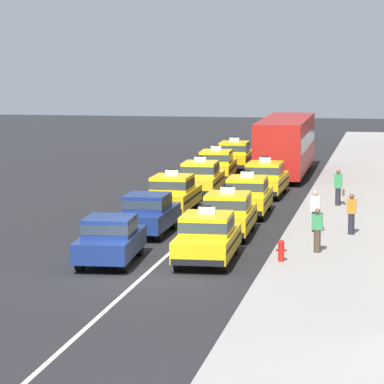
# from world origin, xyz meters

# --- Properties ---
(ground_plane) EXTENTS (160.00, 160.00, 0.00)m
(ground_plane) POSITION_xyz_m (0.00, 0.00, 0.00)
(ground_plane) COLOR #232326
(lane_stripe_left_right) EXTENTS (0.14, 80.00, 0.01)m
(lane_stripe_left_right) POSITION_xyz_m (0.00, 20.00, 0.00)
(lane_stripe_left_right) COLOR silver
(lane_stripe_left_right) RESTS_ON ground
(sidewalk_curb) EXTENTS (4.00, 90.00, 0.15)m
(sidewalk_curb) POSITION_xyz_m (5.60, 15.00, 0.07)
(sidewalk_curb) COLOR #9E9993
(sidewalk_curb) RESTS_ON ground
(sedan_left_nearest) EXTENTS (2.02, 4.40, 1.58)m
(sedan_left_nearest) POSITION_xyz_m (-1.57, 1.95, 0.85)
(sedan_left_nearest) COLOR black
(sedan_left_nearest) RESTS_ON ground
(sedan_left_second) EXTENTS (1.77, 4.30, 1.58)m
(sedan_left_second) POSITION_xyz_m (-1.62, 7.77, 0.85)
(sedan_left_second) COLOR black
(sedan_left_second) RESTS_ON ground
(taxi_left_third) EXTENTS (1.83, 4.56, 1.96)m
(taxi_left_third) POSITION_xyz_m (-1.77, 13.33, 0.88)
(taxi_left_third) COLOR black
(taxi_left_third) RESTS_ON ground
(taxi_left_fourth) EXTENTS (1.94, 4.61, 1.96)m
(taxi_left_fourth) POSITION_xyz_m (-1.59, 19.26, 0.88)
(taxi_left_fourth) COLOR black
(taxi_left_fourth) RESTS_ON ground
(taxi_left_fifth) EXTENTS (2.00, 4.63, 1.96)m
(taxi_left_fifth) POSITION_xyz_m (-1.79, 25.25, 0.88)
(taxi_left_fifth) COLOR black
(taxi_left_fifth) RESTS_ON ground
(taxi_left_sixth) EXTENTS (1.91, 4.60, 1.96)m
(taxi_left_sixth) POSITION_xyz_m (-1.62, 30.92, 0.88)
(taxi_left_sixth) COLOR black
(taxi_left_sixth) RESTS_ON ground
(taxi_right_nearest) EXTENTS (1.94, 4.61, 1.96)m
(taxi_right_nearest) POSITION_xyz_m (1.59, 2.67, 0.88)
(taxi_right_nearest) COLOR black
(taxi_right_nearest) RESTS_ON ground
(taxi_right_second) EXTENTS (1.95, 4.61, 1.96)m
(taxi_right_second) POSITION_xyz_m (1.48, 7.97, 0.88)
(taxi_right_second) COLOR black
(taxi_right_second) RESTS_ON ground
(taxi_right_third) EXTENTS (1.92, 4.60, 1.96)m
(taxi_right_third) POSITION_xyz_m (1.50, 13.36, 0.88)
(taxi_right_third) COLOR black
(taxi_right_third) RESTS_ON ground
(taxi_right_fourth) EXTENTS (1.88, 4.59, 1.96)m
(taxi_right_fourth) POSITION_xyz_m (1.53, 19.61, 0.88)
(taxi_right_fourth) COLOR black
(taxi_right_fourth) RESTS_ON ground
(bus_right_fifth) EXTENTS (2.63, 11.22, 3.22)m
(bus_right_fifth) POSITION_xyz_m (1.61, 28.58, 1.82)
(bus_right_fifth) COLOR black
(bus_right_fifth) RESTS_ON ground
(pedestrian_near_crosswalk) EXTENTS (0.36, 0.24, 1.53)m
(pedestrian_near_crosswalk) POSITION_xyz_m (5.13, 4.41, 0.92)
(pedestrian_near_crosswalk) COLOR #473828
(pedestrian_near_crosswalk) RESTS_ON sidewalk_curb
(pedestrian_mid_block) EXTENTS (0.36, 0.24, 1.56)m
(pedestrian_mid_block) POSITION_xyz_m (6.13, 8.37, 0.94)
(pedestrian_mid_block) COLOR #23232D
(pedestrian_mid_block) RESTS_ON sidewalk_curb
(pedestrian_by_storefront) EXTENTS (0.47, 0.24, 1.59)m
(pedestrian_by_storefront) POSITION_xyz_m (4.75, 8.71, 0.94)
(pedestrian_by_storefront) COLOR #23232D
(pedestrian_by_storefront) RESTS_ON sidewalk_curb
(pedestrian_trailing) EXTENTS (0.47, 0.24, 1.61)m
(pedestrian_trailing) POSITION_xyz_m (5.23, 16.06, 0.95)
(pedestrian_trailing) COLOR #23232D
(pedestrian_trailing) RESTS_ON sidewalk_curb
(fire_hydrant) EXTENTS (0.36, 0.22, 0.73)m
(fire_hydrant) POSITION_xyz_m (4.08, 2.57, 0.55)
(fire_hydrant) COLOR red
(fire_hydrant) RESTS_ON sidewalk_curb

